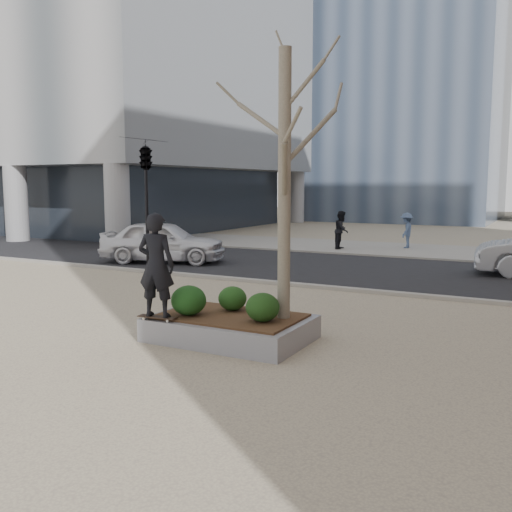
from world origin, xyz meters
The scene contains 15 objects.
ground centered at (0.00, 0.00, 0.00)m, with size 120.00×120.00×0.00m, color tan.
street centered at (0.00, 10.00, 0.01)m, with size 60.00×8.00×0.02m, color black.
far_sidewalk centered at (0.00, 17.00, 0.01)m, with size 60.00×6.00×0.02m, color gray.
planter centered at (1.00, 0.00, 0.23)m, with size 3.00×2.00×0.45m, color gray.
planter_mulch centered at (1.00, 0.00, 0.47)m, with size 2.70×1.70×0.04m, color #382314.
sycamore_tree centered at (2.00, 0.30, 3.79)m, with size 2.80×2.80×6.60m, color gray, non-canonical shape.
shrub_left centered at (0.28, -0.38, 0.78)m, with size 0.69×0.69×0.58m, color #153B12.
shrub_middle centered at (0.82, 0.38, 0.73)m, with size 0.58×0.58×0.49m, color #163310.
shrub_right centered at (1.79, -0.18, 0.76)m, with size 0.63×0.63×0.54m, color black.
skateboard centered at (-0.10, -0.88, 0.49)m, with size 0.78×0.20×0.07m, color black, non-canonical shape.
skateboarder centered at (-0.10, -0.88, 1.51)m, with size 0.72×0.47×1.98m, color black.
police_car centered at (-6.92, 8.30, 0.83)m, with size 1.92×4.77×1.62m, color silver.
pedestrian_a centered at (-2.36, 15.93, 0.91)m, with size 0.86×0.67×1.77m, color black.
pedestrian_b centered at (0.22, 17.75, 0.86)m, with size 1.08×0.62×1.67m, color #43577A.
traffic_light_near centered at (-5.50, 5.60, 2.25)m, with size 0.60×2.48×4.50m, color black, non-canonical shape.
Camera 1 is at (6.54, -9.38, 3.02)m, focal length 40.00 mm.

